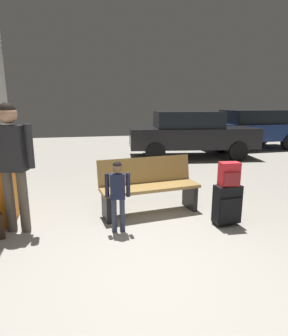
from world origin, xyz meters
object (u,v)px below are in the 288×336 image
Objects in this scene: adult at (12,155)px; parked_car_near at (190,133)px; suitcase at (227,204)px; child at (118,189)px; bench at (149,186)px; parked_car_side at (249,128)px; backpack_bright at (229,174)px.

parked_car_near is (4.45, 4.81, -0.29)m from adult.
child is at bearing 175.41° from suitcase.
bench is 0.40× the size of parked_car_side.
adult is 0.41× the size of parked_car_near.
adult is 0.43× the size of parked_car_side.
bench is 5.18m from parked_car_near.
adult is at bearing 171.09° from backpack_bright.
adult is at bearing 166.22° from child.
suitcase is at bearing -4.59° from child.
adult reaches higher than parked_car_side.
bench is 0.38× the size of parked_car_near.
backpack_bright is at bearing -8.91° from adult.
bench is at bearing 142.70° from suitcase.
suitcase is 0.14× the size of parked_car_near.
parked_car_near reaches higher than suitcase.
backpack_bright is at bearing -4.61° from child.
parked_car_near is (3.09, 5.14, 0.19)m from child.
backpack_bright is 0.19× the size of adult.
suitcase is 7.93m from parked_car_side.
parked_car_side is (4.49, 6.52, 0.48)m from suitcase.
adult reaches higher than child.
parked_car_near is at bearing -157.30° from parked_car_side.
parked_car_side reaches higher than bench.
adult is (-1.36, 0.33, 0.47)m from child.
suitcase is at bearing -106.02° from parked_car_near.
child is 0.57× the size of adult.
parked_car_side is (5.49, 5.76, 0.36)m from bench.
parked_car_side is at bearing 46.39° from bench.
child is (-0.59, -0.63, 0.18)m from bench.
bench is 0.88m from child.
child reaches higher than backpack_bright.
child is 1.48m from adult.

